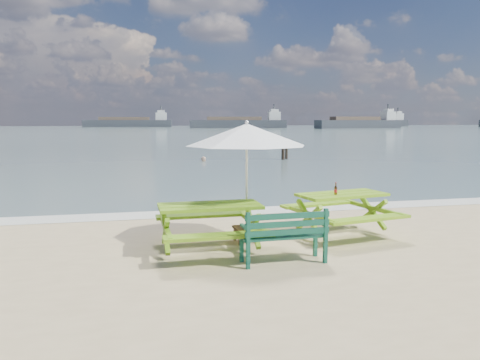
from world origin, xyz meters
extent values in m
plane|color=slate|center=(0.00, 85.00, 0.00)|extent=(300.00, 300.00, 0.00)
cube|color=silver|center=(0.00, 4.60, 0.01)|extent=(22.00, 0.90, 0.01)
cube|color=#679A17|center=(-1.51, 1.24, 0.80)|extent=(1.75, 0.85, 0.05)
cube|color=#679A17|center=(-1.53, 2.05, 0.48)|extent=(1.74, 0.34, 0.05)
cube|color=#679A17|center=(-1.49, 0.43, 0.48)|extent=(1.74, 0.34, 0.05)
cube|color=#679A17|center=(-1.51, 1.24, 0.37)|extent=(1.64, 1.01, 0.74)
cube|color=#72A519|center=(1.22, 1.89, 0.80)|extent=(1.86, 1.13, 0.05)
cube|color=#72A519|center=(1.06, 2.68, 0.48)|extent=(1.76, 0.64, 0.05)
cube|color=#72A519|center=(1.38, 1.09, 0.48)|extent=(1.76, 0.64, 0.05)
cube|color=#72A519|center=(1.22, 1.89, 0.37)|extent=(1.78, 1.27, 0.74)
cube|color=#114634|center=(-0.46, 0.41, 0.43)|extent=(1.38, 0.46, 0.04)
cube|color=#114634|center=(-0.46, 0.20, 0.66)|extent=(1.37, 0.09, 0.35)
cube|color=#114634|center=(-0.46, 0.41, 0.22)|extent=(1.29, 0.51, 0.43)
cube|color=brown|center=(-0.75, 1.72, 0.27)|extent=(0.47, 0.47, 0.04)
cube|color=brown|center=(-0.75, 1.72, 0.12)|extent=(0.41, 0.41, 0.25)
cylinder|color=silver|center=(-0.75, 1.72, 1.06)|extent=(0.04, 0.04, 2.13)
cone|color=white|center=(-0.75, 1.72, 1.99)|extent=(2.34, 2.34, 0.40)
cylinder|color=brown|center=(1.03, 1.77, 0.90)|extent=(0.06, 0.06, 0.14)
cylinder|color=brown|center=(1.03, 1.77, 1.03)|extent=(0.02, 0.02, 0.07)
cylinder|color=red|center=(1.03, 1.77, 0.90)|extent=(0.06, 0.06, 0.06)
imported|color=tan|center=(0.82, 18.67, -0.51)|extent=(0.57, 0.38, 1.55)
cylinder|color=black|center=(5.42, 18.82, 0.46)|extent=(0.18, 0.18, 1.31)
cylinder|color=black|center=(5.82, 19.42, 0.36)|extent=(0.16, 0.16, 1.11)
cube|color=#35383E|center=(-5.00, 137.40, 1.00)|extent=(26.12, 7.00, 2.20)
cube|color=silver|center=(4.74, 136.25, 3.20)|extent=(3.43, 3.34, 2.20)
cube|color=#35383E|center=(74.85, 137.62, 1.00)|extent=(24.37, 4.83, 2.20)
cube|color=silver|center=(84.06, 137.94, 3.20)|extent=(3.01, 3.10, 2.20)
cube|color=#35383E|center=(53.45, 105.43, 1.00)|extent=(24.01, 6.95, 2.20)
cube|color=silver|center=(62.38, 106.56, 3.20)|extent=(3.20, 3.33, 2.20)
cube|color=#35383E|center=(23.73, 115.37, 1.00)|extent=(25.83, 6.84, 2.20)
cube|color=silver|center=(33.37, 114.28, 3.20)|extent=(3.38, 3.32, 2.20)
camera|label=1|loc=(-2.70, -6.53, 2.27)|focal=35.00mm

